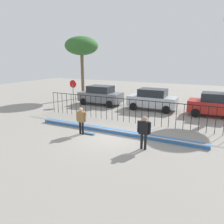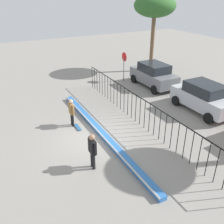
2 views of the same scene
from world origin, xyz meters
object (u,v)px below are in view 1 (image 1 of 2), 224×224
(camera_operator, at_px, (144,130))
(parked_car_silver, at_px, (152,99))
(stop_sign, at_px, (73,89))
(palm_tree_short, at_px, (82,46))
(skateboard, at_px, (89,133))
(parked_car_gray, at_px, (101,95))
(parked_car_red, at_px, (217,105))
(skateboarder, at_px, (81,118))

(camera_operator, relative_size, parked_car_silver, 0.41)
(stop_sign, relative_size, palm_tree_short, 0.36)
(camera_operator, distance_m, stop_sign, 11.93)
(skateboard, bearing_deg, stop_sign, 142.66)
(parked_car_gray, distance_m, stop_sign, 2.76)
(skateboard, height_order, parked_car_red, parked_car_red)
(parked_car_silver, height_order, stop_sign, stop_sign)
(skateboard, relative_size, parked_car_silver, 0.19)
(skateboarder, xyz_separation_m, parked_car_silver, (2.04, 8.25, -0.03))
(parked_car_gray, height_order, stop_sign, stop_sign)
(parked_car_gray, bearing_deg, stop_sign, -144.96)
(parked_car_silver, distance_m, parked_car_red, 5.24)
(skateboard, distance_m, camera_operator, 3.87)
(parked_car_gray, bearing_deg, camera_operator, -48.89)
(parked_car_red, height_order, stop_sign, stop_sign)
(camera_operator, height_order, parked_car_silver, parked_car_silver)
(skateboarder, xyz_separation_m, camera_operator, (4.10, -0.48, 0.04))
(stop_sign, bearing_deg, palm_tree_short, 111.00)
(stop_sign, distance_m, palm_tree_short, 5.95)
(camera_operator, height_order, parked_car_red, parked_car_red)
(parked_car_silver, distance_m, palm_tree_short, 10.50)
(parked_car_red, bearing_deg, camera_operator, -109.83)
(skateboarder, height_order, parked_car_gray, parked_car_gray)
(palm_tree_short, bearing_deg, parked_car_gray, -32.78)
(parked_car_gray, relative_size, parked_car_silver, 1.00)
(parked_car_gray, relative_size, palm_tree_short, 0.62)
(palm_tree_short, bearing_deg, parked_car_silver, -14.24)
(parked_car_silver, xyz_separation_m, parked_car_red, (5.24, -0.04, 0.00))
(parked_car_red, bearing_deg, parked_car_gray, -179.37)
(skateboard, distance_m, parked_car_red, 10.62)
(camera_operator, bearing_deg, palm_tree_short, -14.90)
(skateboard, relative_size, camera_operator, 0.46)
(skateboarder, distance_m, palm_tree_short, 13.53)
(stop_sign, bearing_deg, camera_operator, -36.60)
(parked_car_gray, xyz_separation_m, stop_sign, (-2.22, -1.52, 0.64))
(parked_car_silver, bearing_deg, skateboard, -97.84)
(parked_car_silver, height_order, parked_car_red, same)
(skateboarder, height_order, camera_operator, camera_operator)
(camera_operator, bearing_deg, skateboarder, 23.30)
(skateboard, relative_size, parked_car_red, 0.19)
(parked_car_red, bearing_deg, palm_tree_short, 170.97)
(parked_car_red, distance_m, palm_tree_short, 15.24)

